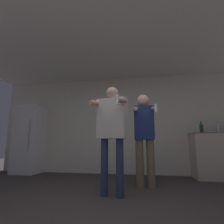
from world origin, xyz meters
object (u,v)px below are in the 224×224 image
(bottle_brown_liquor, at_px, (218,129))
(bottle_tall_gin, at_px, (201,128))
(refrigerator, at_px, (30,139))
(person_woman_foreground, at_px, (112,126))
(person_man_side, at_px, (144,133))

(bottle_brown_liquor, distance_m, bottle_tall_gin, 0.36)
(refrigerator, bearing_deg, person_woman_foreground, -32.81)
(person_woman_foreground, bearing_deg, bottle_tall_gin, 43.05)
(bottle_brown_liquor, bearing_deg, bottle_tall_gin, 180.00)
(person_woman_foreground, height_order, person_man_side, person_man_side)
(bottle_brown_liquor, xyz_separation_m, bottle_tall_gin, (-0.36, 0.00, 0.01))
(refrigerator, bearing_deg, bottle_tall_gin, 0.67)
(refrigerator, height_order, person_man_side, refrigerator)
(bottle_brown_liquor, relative_size, bottle_tall_gin, 0.95)
(bottle_tall_gin, distance_m, person_man_side, 1.69)
(bottle_brown_liquor, bearing_deg, refrigerator, -179.38)
(refrigerator, xyz_separation_m, bottle_brown_liquor, (4.69, 0.05, 0.21))
(bottle_brown_liquor, height_order, person_man_side, person_man_side)
(refrigerator, distance_m, person_woman_foreground, 3.01)
(person_woman_foreground, bearing_deg, bottle_brown_liquor, 37.91)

